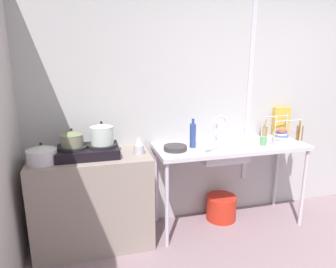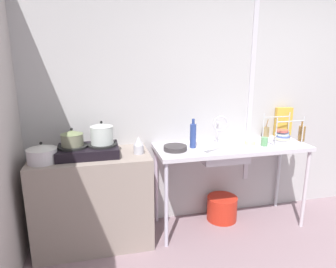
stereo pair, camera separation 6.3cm
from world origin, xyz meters
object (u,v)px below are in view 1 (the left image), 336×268
object	(u,v)px
pot_on_right_burner	(102,134)
bottle_by_sink	(193,135)
faucet	(219,125)
pot_beside_stove	(42,154)
sink_basin	(223,153)
bucket_on_floor	(221,208)
stove	(88,151)
percolator	(139,146)
utensil_jar	(264,131)
cup_by_rack	(263,141)
cereal_box	(281,121)
small_bowl_on_drainboard	(249,142)
dish_rack	(280,136)
pot_on_left_burner	(72,138)
frying_pan	(175,148)
bottle_by_rack	(300,132)

from	to	relation	value
pot_on_right_burner	bottle_by_sink	size ratio (longest dim) A/B	0.73
pot_on_right_burner	faucet	distance (m)	1.16
pot_beside_stove	faucet	world-z (taller)	faucet
sink_basin	bucket_on_floor	bearing A→B (deg)	59.72
stove	percolator	distance (m)	0.45
pot_beside_stove	utensil_jar	size ratio (longest dim) A/B	1.25
pot_on_right_burner	cup_by_rack	bearing A→B (deg)	-3.35
pot_on_right_burner	pot_beside_stove	size ratio (longest dim) A/B	0.85
pot_beside_stove	cereal_box	bearing A→B (deg)	7.36
pot_on_right_burner	pot_beside_stove	world-z (taller)	pot_on_right_burner
cup_by_rack	utensil_jar	world-z (taller)	utensil_jar
pot_beside_stove	small_bowl_on_drainboard	xyz separation A→B (m)	(1.95, 0.08, -0.06)
utensil_jar	faucet	bearing A→B (deg)	-166.66
bottle_by_sink	bucket_on_floor	world-z (taller)	bottle_by_sink
sink_basin	small_bowl_on_drainboard	distance (m)	0.32
dish_rack	pot_on_left_burner	bearing A→B (deg)	179.99
faucet	frying_pan	distance (m)	0.53
pot_on_left_burner	bottle_by_rack	bearing A→B (deg)	-0.51
bottle_by_rack	utensil_jar	bearing A→B (deg)	139.12
small_bowl_on_drainboard	bottle_by_sink	size ratio (longest dim) A/B	0.38
percolator	utensil_jar	world-z (taller)	utensil_jar
cup_by_rack	bottle_by_sink	bearing A→B (deg)	171.32
utensil_jar	bucket_on_floor	xyz separation A→B (m)	(-0.53, -0.12, -0.80)
bottle_by_rack	cereal_box	size ratio (longest dim) A/B	0.68
pot_on_right_burner	dish_rack	bearing A→B (deg)	-0.01
bottle_by_sink	bottle_by_rack	bearing A→B (deg)	-1.78
stove	utensil_jar	world-z (taller)	utensil_jar
small_bowl_on_drainboard	bucket_on_floor	bearing A→B (deg)	152.80
stove	bottle_by_sink	world-z (taller)	bottle_by_sink
pot_on_right_burner	bottle_by_rack	bearing A→B (deg)	-0.57
faucet	bucket_on_floor	xyz separation A→B (m)	(0.08, 0.03, -0.94)
percolator	sink_basin	size ratio (longest dim) A/B	0.35
percolator	bottle_by_sink	distance (m)	0.55
bottle_by_rack	bucket_on_floor	size ratio (longest dim) A/B	0.66
stove	pot_on_left_burner	bearing A→B (deg)	180.00
frying_pan	stove	bearing A→B (deg)	177.97
percolator	bottle_by_sink	world-z (taller)	bottle_by_sink
dish_rack	cereal_box	xyz separation A→B (m)	(0.15, 0.22, 0.10)
frying_pan	bottle_by_rack	bearing A→B (deg)	0.33
pot_on_left_burner	bucket_on_floor	bearing A→B (deg)	3.79
dish_rack	bottle_by_rack	size ratio (longest dim) A/B	1.51
pot_beside_stove	small_bowl_on_drainboard	size ratio (longest dim) A/B	2.27
faucet	utensil_jar	distance (m)	0.64
cereal_box	cup_by_rack	bearing A→B (deg)	-135.12
pot_on_left_burner	cereal_box	size ratio (longest dim) A/B	0.61
pot_on_right_burner	dish_rack	world-z (taller)	pot_on_right_burner
faucet	cereal_box	xyz separation A→B (m)	(0.82, 0.15, -0.04)
sink_basin	frying_pan	distance (m)	0.49
pot_on_left_burner	bottle_by_rack	world-z (taller)	pot_on_left_burner
pot_on_left_burner	faucet	distance (m)	1.42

